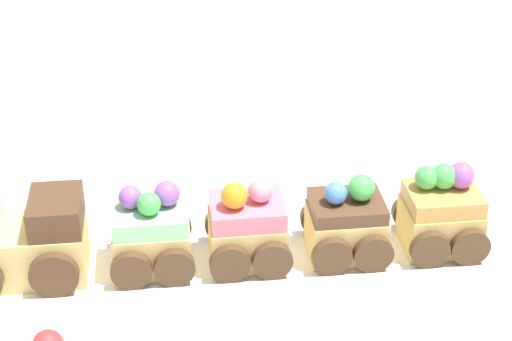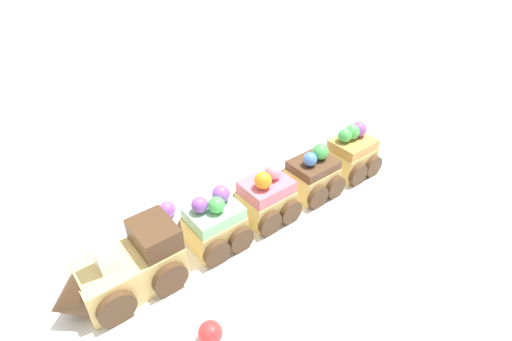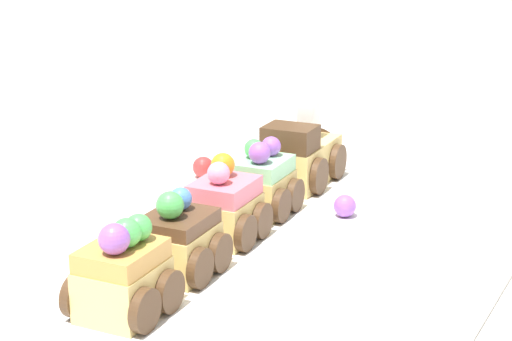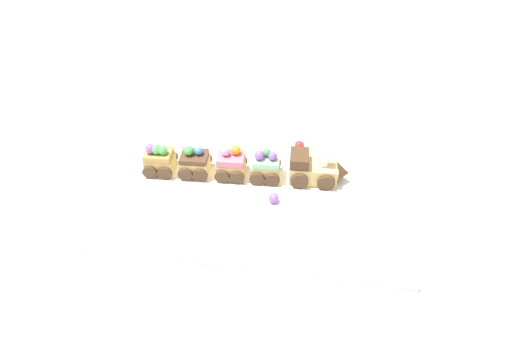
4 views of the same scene
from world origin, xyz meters
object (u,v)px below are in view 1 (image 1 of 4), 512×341
(cake_car_chocolate, at_px, (346,225))
(gumball_purple, at_px, (126,204))
(cake_car_strawberry, at_px, (247,230))
(cake_car_caramel, at_px, (441,215))
(cake_train_locomotive, at_px, (10,245))
(cake_car_mint, at_px, (152,235))

(cake_car_chocolate, relative_size, gumball_purple, 3.35)
(cake_car_strawberry, height_order, gumball_purple, cake_car_strawberry)
(cake_car_caramel, bearing_deg, cake_car_chocolate, 0.21)
(cake_train_locomotive, height_order, gumball_purple, cake_train_locomotive)
(cake_car_chocolate, height_order, gumball_purple, cake_car_chocolate)
(cake_train_locomotive, relative_size, gumball_purple, 6.15)
(cake_train_locomotive, xyz_separation_m, cake_car_mint, (-0.11, -0.01, -0.00))
(cake_car_strawberry, distance_m, cake_car_chocolate, 0.08)
(cake_train_locomotive, xyz_separation_m, cake_car_chocolate, (-0.26, -0.01, -0.00))
(gumball_purple, bearing_deg, cake_car_chocolate, 159.84)
(cake_car_chocolate, bearing_deg, cake_train_locomotive, -0.03)
(cake_car_mint, relative_size, cake_car_caramel, 0.98)
(cake_train_locomotive, xyz_separation_m, cake_car_caramel, (-0.34, -0.02, 0.00))
(cake_car_strawberry, bearing_deg, cake_car_mint, -0.31)
(gumball_purple, bearing_deg, cake_car_mint, 109.22)
(cake_car_mint, distance_m, gumball_purple, 0.08)
(cake_train_locomotive, bearing_deg, cake_car_strawberry, 179.91)
(cake_car_mint, height_order, cake_car_strawberry, cake_car_strawberry)
(cake_car_strawberry, xyz_separation_m, gumball_purple, (0.10, -0.07, -0.02))
(cake_car_mint, distance_m, cake_car_caramel, 0.23)
(cake_car_strawberry, height_order, cake_car_caramel, same)
(cake_car_mint, xyz_separation_m, cake_car_strawberry, (-0.08, -0.00, -0.00))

